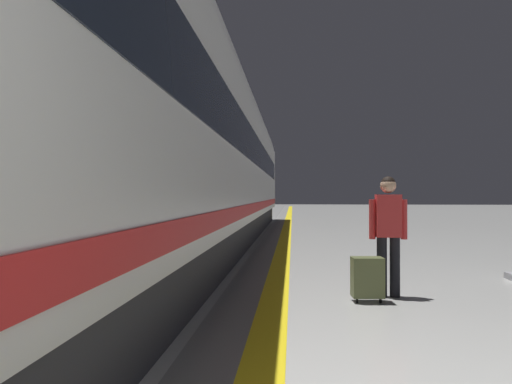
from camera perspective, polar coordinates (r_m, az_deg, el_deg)
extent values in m
cube|color=yellow|center=(10.20, 3.53, -7.80)|extent=(0.36, 80.00, 0.01)
cube|color=slate|center=(10.22, 1.48, -7.79)|extent=(0.68, 80.00, 0.01)
cube|color=#38383D|center=(8.58, -11.56, -6.87)|extent=(2.67, 29.17, 0.70)
cube|color=silver|center=(8.57, -11.55, 5.17)|extent=(2.90, 30.39, 2.90)
cylinder|color=silver|center=(8.81, -11.54, 14.27)|extent=(2.84, 29.78, 2.84)
cube|color=black|center=(8.61, -11.55, 7.49)|extent=(2.93, 28.56, 0.80)
cube|color=red|center=(8.53, -11.56, -2.53)|extent=(2.94, 29.78, 0.24)
cube|color=gray|center=(13.33, -12.05, 2.12)|extent=(0.02, 0.90, 2.00)
cylinder|color=black|center=(5.94, 16.23, -9.42)|extent=(0.13, 0.13, 0.77)
cylinder|color=black|center=(5.98, 17.81, -9.36)|extent=(0.13, 0.13, 0.77)
cube|color=red|center=(5.89, 17.01, -3.01)|extent=(0.31, 0.19, 0.55)
cylinder|color=red|center=(5.86, 15.05, -3.48)|extent=(0.08, 0.08, 0.52)
cylinder|color=red|center=(5.95, 18.90, -3.42)|extent=(0.08, 0.08, 0.52)
sphere|color=tan|center=(5.89, 17.00, 0.85)|extent=(0.20, 0.20, 0.20)
sphere|color=black|center=(5.89, 17.00, 1.07)|extent=(0.19, 0.19, 0.19)
cube|color=#596038|center=(5.62, 14.44, -10.80)|extent=(0.40, 0.25, 0.49)
cube|color=#596038|center=(5.74, 14.15, -11.19)|extent=(0.31, 0.04, 0.27)
cylinder|color=black|center=(5.58, 13.15, -13.76)|extent=(0.02, 0.06, 0.06)
cylinder|color=black|center=(5.65, 16.06, -13.59)|extent=(0.02, 0.06, 0.06)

